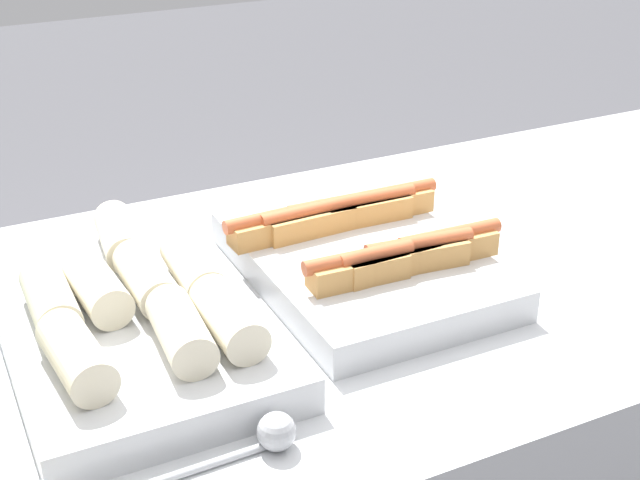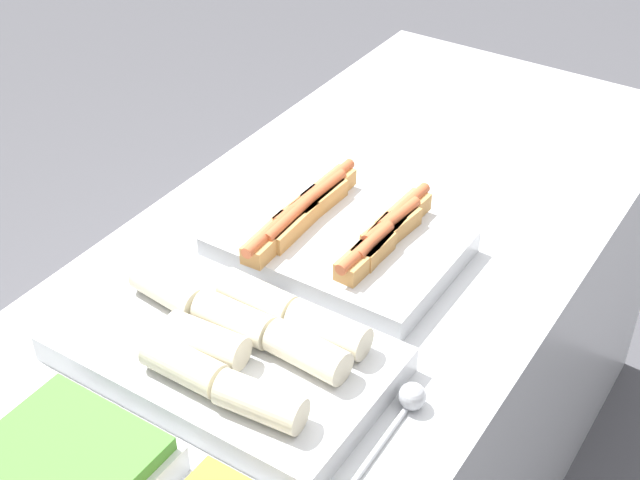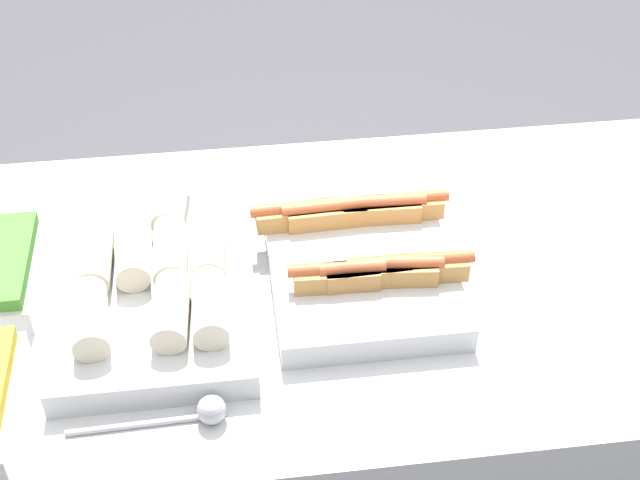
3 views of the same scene
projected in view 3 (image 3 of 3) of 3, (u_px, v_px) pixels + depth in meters
The scene contains 4 objects.
counter at pixel (388, 424), 1.91m from camera, with size 1.89×0.85×0.90m.
tray_hotdogs at pixel (360, 253), 1.59m from camera, with size 0.37×0.44×0.10m.
tray_wraps at pixel (156, 275), 1.54m from camera, with size 0.33×0.55×0.11m.
serving_spoon_near at pixel (198, 413), 1.34m from camera, with size 0.24×0.05×0.05m.
Camera 3 is at (-0.30, -1.18, 1.98)m, focal length 50.00 mm.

